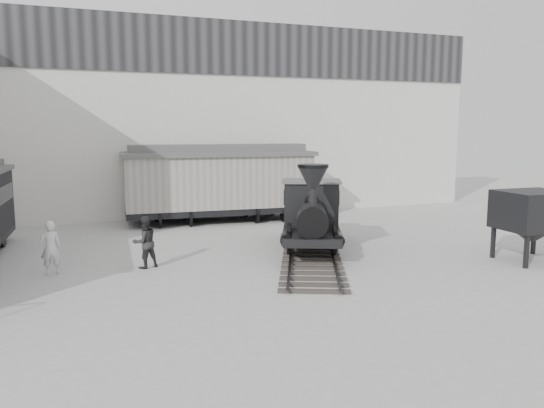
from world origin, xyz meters
name	(u,v)px	position (x,y,z in m)	size (l,w,h in m)	color
ground	(308,278)	(0.00, 0.00, 0.00)	(90.00, 90.00, 0.00)	#9E9E9B
north_wall	(206,119)	(0.00, 14.98, 5.55)	(34.00, 2.51, 11.00)	silver
locomotive	(311,219)	(1.72, 3.67, 1.34)	(6.06, 10.31, 3.62)	black
boxcar	(219,181)	(-0.04, 11.85, 2.18)	(10.33, 3.73, 4.17)	black
visitor_a	(51,248)	(-8.11, 3.49, 0.94)	(0.69, 0.45, 1.88)	silver
visitor_b	(145,242)	(-4.97, 3.29, 0.94)	(0.92, 0.71, 1.89)	#272728
coal_hopper	(532,215)	(8.91, -0.62, 1.74)	(2.48, 2.05, 2.67)	black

